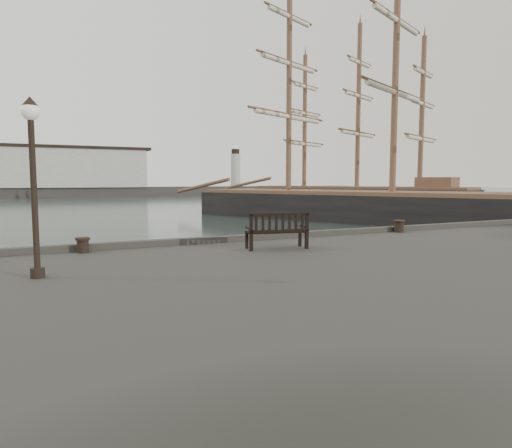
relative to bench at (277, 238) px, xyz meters
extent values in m
plane|color=black|center=(1.32, 2.10, -1.87)|extent=(400.00, 400.00, 0.00)
cube|color=#383530|center=(1.32, 94.10, -0.87)|extent=(140.00, 8.00, 2.00)
cube|color=beige|center=(-6.68, 94.10, 4.13)|extent=(46.00, 9.00, 8.00)
cube|color=black|center=(-6.68, 94.10, 8.43)|extent=(48.00, 9.50, 0.60)
cylinder|color=beige|center=(39.32, 94.10, 4.13)|extent=(2.40, 2.40, 8.00)
sphere|color=silver|center=(39.32, 94.10, 9.53)|extent=(1.61, 1.61, 1.61)
cube|color=black|center=(0.01, 0.03, 0.15)|extent=(1.76, 0.86, 0.04)
cube|color=black|center=(-0.04, -0.22, 0.41)|extent=(1.67, 0.35, 0.51)
cube|color=black|center=(0.01, 0.03, -0.08)|extent=(1.64, 0.76, 0.46)
cylinder|color=black|center=(-4.86, 1.60, -0.11)|extent=(0.43, 0.43, 0.39)
cylinder|color=black|center=(5.89, 1.60, -0.09)|extent=(0.55, 0.55, 0.44)
cylinder|color=black|center=(-5.94, -1.30, 1.22)|extent=(0.11, 0.11, 3.05)
cylinder|color=black|center=(-5.94, -1.30, -0.21)|extent=(0.26, 0.26, 0.19)
sphere|color=silver|center=(-5.94, -1.30, 2.84)|extent=(0.34, 0.34, 0.34)
cone|color=black|center=(-5.94, -1.30, 3.03)|extent=(0.29, 0.29, 0.17)
cube|color=black|center=(20.56, 18.01, -1.50)|extent=(22.37, 37.09, 3.74)
cube|color=brown|center=(20.56, 18.01, 0.52)|extent=(21.72, 36.25, 0.30)
cylinder|color=brown|center=(20.56, 18.01, 12.52)|extent=(0.52, 0.52, 24.29)
cylinder|color=brown|center=(16.20, 27.52, 11.06)|extent=(0.52, 0.52, 21.38)
cube|color=black|center=(30.45, 35.14, -1.47)|extent=(17.30, 27.97, 4.01)
cube|color=brown|center=(30.45, 35.14, 0.68)|extent=(16.79, 27.33, 0.30)
cylinder|color=brown|center=(33.77, 28.02, 9.05)|extent=(0.56, 0.56, 17.03)
cylinder|color=brown|center=(30.45, 35.14, 10.55)|extent=(0.56, 0.56, 20.04)
cylinder|color=brown|center=(27.13, 42.26, 9.35)|extent=(0.56, 0.56, 17.63)
camera|label=1|loc=(-5.93, -10.91, 1.56)|focal=32.00mm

